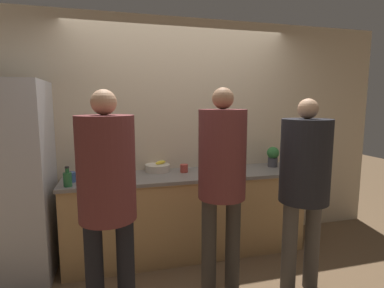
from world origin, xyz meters
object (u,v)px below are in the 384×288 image
(person_right, at_px, (305,175))
(cup_red, at_px, (184,168))
(refrigerator, at_px, (6,182))
(cup_blue, at_px, (71,177))
(person_left, at_px, (107,186))
(person_center, at_px, (222,170))
(bottle_green, at_px, (68,179))
(potted_plant, at_px, (273,156))
(utensil_crock, at_px, (96,171))
(fruit_bowl, at_px, (158,168))

(person_right, xyz_separation_m, cup_red, (-0.82, 0.98, -0.11))
(refrigerator, height_order, cup_blue, refrigerator)
(person_left, xyz_separation_m, person_center, (0.93, 0.20, 0.02))
(bottle_green, bearing_deg, potted_plant, 7.37)
(bottle_green, xyz_separation_m, potted_plant, (2.26, 0.29, 0.06))
(person_center, relative_size, cup_blue, 18.72)
(refrigerator, bearing_deg, person_right, -19.07)
(person_left, height_order, cup_red, person_left)
(utensil_crock, height_order, cup_blue, utensil_crock)
(person_right, xyz_separation_m, fruit_bowl, (-1.10, 1.10, -0.11))
(fruit_bowl, xyz_separation_m, cup_red, (0.27, -0.11, 0.00))
(refrigerator, xyz_separation_m, potted_plant, (2.81, 0.12, 0.10))
(person_left, xyz_separation_m, utensil_crock, (-0.13, 1.03, -0.11))
(cup_blue, bearing_deg, person_left, -68.72)
(cup_red, distance_m, cup_blue, 1.16)
(fruit_bowl, bearing_deg, refrigerator, -171.42)
(person_center, bearing_deg, person_left, -167.83)
(refrigerator, distance_m, utensil_crock, 0.80)
(fruit_bowl, xyz_separation_m, cup_blue, (-0.88, -0.23, 0.01))
(person_center, bearing_deg, potted_plant, 40.92)
(potted_plant, bearing_deg, refrigerator, -177.65)
(potted_plant, bearing_deg, cup_red, -179.39)
(person_left, bearing_deg, person_right, 1.39)
(person_center, xyz_separation_m, utensil_crock, (-1.06, 0.83, -0.13))
(person_left, xyz_separation_m, person_right, (1.62, 0.04, -0.03))
(refrigerator, xyz_separation_m, bottle_green, (0.56, -0.18, 0.04))
(fruit_bowl, relative_size, cup_blue, 2.88)
(potted_plant, bearing_deg, fruit_bowl, 175.73)
(fruit_bowl, height_order, cup_blue, fruit_bowl)
(person_right, height_order, potted_plant, person_right)
(bottle_green, xyz_separation_m, cup_blue, (0.01, 0.16, -0.03))
(utensil_crock, relative_size, cup_red, 3.45)
(person_right, distance_m, cup_red, 1.29)
(refrigerator, xyz_separation_m, person_left, (0.92, -0.92, 0.15))
(person_left, height_order, bottle_green, person_left)
(refrigerator, bearing_deg, person_center, -21.15)
(person_center, distance_m, potted_plant, 1.27)
(refrigerator, relative_size, utensil_crock, 6.13)
(fruit_bowl, relative_size, bottle_green, 1.48)
(cup_blue, relative_size, potted_plant, 0.40)
(refrigerator, relative_size, person_right, 1.10)
(person_center, distance_m, cup_red, 0.85)
(utensil_crock, distance_m, cup_red, 0.93)
(person_center, xyz_separation_m, fruit_bowl, (-0.41, 0.93, -0.16))
(person_left, xyz_separation_m, cup_blue, (-0.35, 0.90, -0.13))
(bottle_green, bearing_deg, utensil_crock, 51.00)
(utensil_crock, relative_size, potted_plant, 1.27)
(person_left, relative_size, potted_plant, 7.29)
(refrigerator, bearing_deg, utensil_crock, 7.90)
(fruit_bowl, xyz_separation_m, utensil_crock, (-0.65, -0.11, 0.03))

